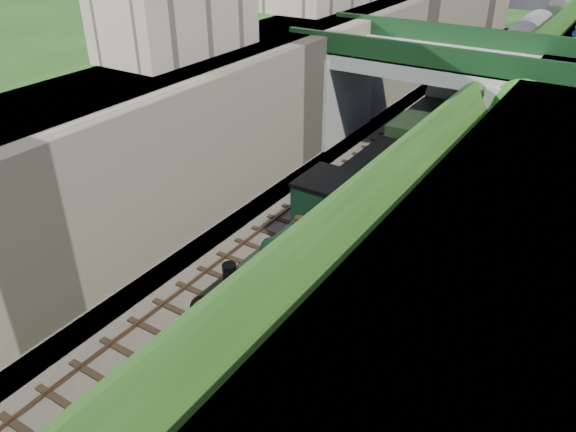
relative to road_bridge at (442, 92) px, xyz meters
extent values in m
plane|color=#1E4714|center=(-0.94, -24.00, -4.08)|extent=(160.00, 160.00, 0.00)
cube|color=#473F38|center=(-0.94, -4.00, -3.98)|extent=(10.00, 90.00, 0.20)
cube|color=#756B56|center=(-6.44, -4.00, -0.58)|extent=(1.00, 90.00, 7.00)
cube|color=#262628|center=(-9.94, -4.00, -0.58)|extent=(6.00, 90.00, 7.00)
cube|color=#1E4714|center=(4.06, -4.00, -1.38)|extent=(4.02, 90.00, 6.36)
sphere|color=#194C14|center=(3.35, -22.46, -2.32)|extent=(1.33, 1.33, 1.33)
sphere|color=#194C14|center=(3.55, -19.69, -2.00)|extent=(1.74, 1.74, 1.74)
sphere|color=#194C14|center=(5.11, -15.11, 0.53)|extent=(2.06, 2.06, 2.06)
sphere|color=#194C14|center=(4.36, -13.73, -0.68)|extent=(1.53, 1.53, 1.53)
sphere|color=#194C14|center=(4.75, -10.87, -0.04)|extent=(2.31, 2.31, 2.31)
sphere|color=#194C14|center=(3.32, -7.66, -2.38)|extent=(1.80, 1.80, 1.80)
sphere|color=#194C14|center=(5.03, -4.81, 0.41)|extent=(1.29, 1.29, 1.29)
sphere|color=#194C14|center=(5.15, -1.19, 0.60)|extent=(1.97, 1.97, 1.97)
sphere|color=#194C14|center=(4.72, 1.90, -0.10)|extent=(2.28, 2.28, 2.28)
sphere|color=#194C14|center=(5.03, 4.60, 0.41)|extent=(1.47, 1.47, 1.47)
sphere|color=#194C14|center=(2.94, 7.33, -3.00)|extent=(2.06, 2.06, 2.06)
sphere|color=#194C14|center=(4.56, 10.63, -0.36)|extent=(1.34, 1.34, 1.34)
sphere|color=#194C14|center=(4.51, 13.82, -0.44)|extent=(1.84, 1.84, 1.84)
sphere|color=#194C14|center=(3.09, 20.69, -2.74)|extent=(2.21, 2.21, 2.21)
sphere|color=#194C14|center=(3.49, 22.87, -2.09)|extent=(1.81, 1.81, 1.81)
cube|color=black|center=(-2.94, -4.00, -3.84)|extent=(2.50, 90.00, 0.07)
cube|color=brown|center=(-3.66, -4.00, -3.75)|extent=(0.08, 90.00, 0.14)
cube|color=brown|center=(-2.23, -4.00, -3.75)|extent=(0.08, 90.00, 0.14)
cube|color=black|center=(0.26, -4.00, -3.84)|extent=(2.50, 90.00, 0.07)
cube|color=brown|center=(-0.46, -4.00, -3.75)|extent=(0.08, 90.00, 0.14)
cube|color=brown|center=(0.97, -4.00, -3.75)|extent=(0.08, 90.00, 0.14)
cube|color=gray|center=(-0.44, 0.00, 1.62)|extent=(16.00, 6.00, 0.90)
cube|color=#133618|center=(-0.44, -2.85, 2.57)|extent=(16.00, 0.30, 1.20)
cube|color=#133618|center=(-0.44, 2.85, 2.57)|extent=(16.00, 0.30, 1.20)
cube|color=gray|center=(-6.44, 0.00, -1.23)|extent=(1.40, 6.40, 5.70)
cube|color=gray|center=(4.26, 0.00, -1.23)|extent=(2.40, 6.40, 5.70)
cube|color=gray|center=(-10.44, -10.00, 4.92)|extent=(4.00, 8.00, 4.00)
cylinder|color=black|center=(4.86, -2.05, -1.88)|extent=(0.30, 0.30, 4.40)
sphere|color=#194C14|center=(4.86, -2.05, 0.72)|extent=(3.60, 3.60, 3.60)
sphere|color=#194C14|center=(5.36, -1.25, 0.12)|extent=(2.40, 2.40, 2.40)
cube|color=black|center=(0.26, -17.05, -3.58)|extent=(2.40, 8.40, 0.60)
cube|color=black|center=(0.26, -16.05, -3.03)|extent=(2.70, 10.00, 0.35)
cube|color=maroon|center=(0.26, -21.15, -3.13)|extent=(2.70, 0.25, 0.70)
cylinder|color=black|center=(0.26, -16.85, -1.73)|extent=(1.90, 5.60, 1.90)
cylinder|color=black|center=(0.26, -20.15, -1.73)|extent=(1.96, 1.80, 1.96)
cylinder|color=white|center=(0.26, -21.13, -1.73)|extent=(1.10, 0.05, 1.10)
cylinder|color=black|center=(0.26, -20.15, -0.53)|extent=(0.44, 0.44, 0.90)
sphere|color=black|center=(0.26, -17.85, -0.73)|extent=(0.76, 0.76, 0.76)
cylinder|color=#A57F33|center=(0.26, -16.05, -0.63)|extent=(0.32, 0.32, 0.50)
cube|color=black|center=(0.26, -13.25, -1.58)|extent=(2.75, 2.40, 2.80)
cube|color=black|center=(0.26, -13.25, -0.13)|extent=(2.85, 2.50, 0.15)
cube|color=black|center=(-0.99, -19.65, -3.23)|extent=(0.60, 1.40, 0.90)
cube|color=black|center=(1.51, -19.65, -3.23)|extent=(0.60, 1.40, 0.90)
cube|color=black|center=(0.26, -8.85, -3.63)|extent=(2.30, 6.00, 0.50)
cube|color=black|center=(0.26, -8.85, -3.38)|extent=(2.60, 6.00, 0.50)
cube|color=black|center=(0.26, -8.85, -2.18)|extent=(2.70, 6.00, 2.40)
cube|color=black|center=(0.26, -8.85, -0.93)|extent=(2.50, 5.60, 0.20)
cube|color=black|center=(0.26, 3.75, -3.68)|extent=(2.30, 17.00, 0.40)
cube|color=black|center=(0.26, 3.75, -3.43)|extent=(2.50, 17.00, 0.50)
cube|color=black|center=(0.26, 3.75, -1.93)|extent=(2.80, 18.00, 2.70)
cube|color=slate|center=(0.26, 3.75, -0.43)|extent=(2.90, 18.00, 0.50)
cube|color=black|center=(0.26, 22.55, -3.68)|extent=(2.30, 17.00, 0.40)
cube|color=black|center=(0.26, 22.55, -3.43)|extent=(2.50, 17.00, 0.50)
cube|color=black|center=(0.26, 22.55, -1.93)|extent=(2.80, 18.00, 2.70)
cube|color=slate|center=(0.26, 22.55, -0.43)|extent=(2.90, 18.00, 0.50)
cube|color=black|center=(0.26, 41.35, -3.68)|extent=(2.30, 17.00, 0.40)
cube|color=black|center=(0.26, 41.35, -3.43)|extent=(2.50, 17.00, 0.50)
cube|color=black|center=(0.26, 41.35, -1.93)|extent=(2.80, 18.00, 2.70)
cube|color=slate|center=(0.26, 41.35, -0.43)|extent=(2.90, 18.00, 0.50)
camera|label=1|loc=(9.38, -31.11, 9.71)|focal=35.00mm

